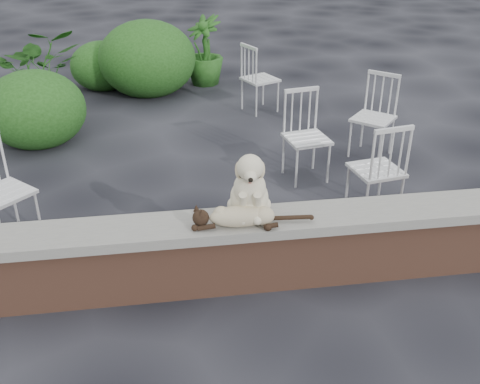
{
  "coord_description": "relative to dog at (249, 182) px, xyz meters",
  "views": [
    {
      "loc": [
        -1.56,
        -3.43,
        2.67
      ],
      "look_at": [
        -1.02,
        0.2,
        0.7
      ],
      "focal_mm": 41.23,
      "sensor_mm": 36.0,
      "label": 1
    }
  ],
  "objects": [
    {
      "name": "ground",
      "position": [
        0.97,
        -0.07,
        -0.85
      ],
      "size": [
        60.0,
        60.0,
        0.0
      ],
      "primitive_type": "plane",
      "color": "black",
      "rests_on": "ground"
    },
    {
      "name": "brick_wall",
      "position": [
        0.97,
        -0.07,
        -0.6
      ],
      "size": [
        6.0,
        0.3,
        0.5
      ],
      "primitive_type": "cube",
      "color": "brown",
      "rests_on": "ground"
    },
    {
      "name": "capstone",
      "position": [
        0.97,
        -0.07,
        -0.31
      ],
      "size": [
        6.2,
        0.4,
        0.08
      ],
      "primitive_type": "cube",
      "color": "slate",
      "rests_on": "brick_wall"
    },
    {
      "name": "dog",
      "position": [
        0.0,
        0.0,
        0.0
      ],
      "size": [
        0.41,
        0.51,
        0.54
      ],
      "primitive_type": null,
      "rotation": [
        0.0,
        0.0,
        -0.13
      ],
      "color": "beige",
      "rests_on": "capstone"
    },
    {
      "name": "cat",
      "position": [
        -0.08,
        -0.15,
        -0.18
      ],
      "size": [
        1.06,
        0.39,
        0.18
      ],
      "primitive_type": null,
      "rotation": [
        0.0,
        0.0,
        -0.13
      ],
      "color": "tan",
      "rests_on": "capstone"
    },
    {
      "name": "chair_a",
      "position": [
        -1.98,
        0.86,
        -0.38
      ],
      "size": [
        0.79,
        0.79,
        0.94
      ],
      "primitive_type": null,
      "rotation": [
        0.0,
        0.0,
        0.79
      ],
      "color": "silver",
      "rests_on": "ground"
    },
    {
      "name": "chair_b",
      "position": [
        0.87,
        1.64,
        -0.38
      ],
      "size": [
        0.65,
        0.65,
        0.94
      ],
      "primitive_type": null,
      "rotation": [
        0.0,
        0.0,
        0.17
      ],
      "color": "silver",
      "rests_on": "ground"
    },
    {
      "name": "chair_c",
      "position": [
        1.32,
        0.83,
        -0.38
      ],
      "size": [
        0.65,
        0.65,
        0.94
      ],
      "primitive_type": null,
      "rotation": [
        0.0,
        0.0,
        3.31
      ],
      "color": "silver",
      "rests_on": "ground"
    },
    {
      "name": "chair_d",
      "position": [
        1.77,
        2.11,
        -0.38
      ],
      "size": [
        0.79,
        0.79,
        0.94
      ],
      "primitive_type": null,
      "rotation": [
        0.0,
        0.0,
        -0.74
      ],
      "color": "silver",
      "rests_on": "ground"
    },
    {
      "name": "chair_e",
      "position": [
        0.77,
        3.8,
        -0.38
      ],
      "size": [
        0.74,
        0.74,
        0.94
      ],
      "primitive_type": null,
      "rotation": [
        0.0,
        0.0,
        1.99
      ],
      "color": "silver",
      "rests_on": "ground"
    },
    {
      "name": "potted_plant_a",
      "position": [
        -2.16,
        4.01,
        -0.25
      ],
      "size": [
        1.3,
        1.2,
        1.21
      ],
      "primitive_type": "imported",
      "rotation": [
        0.0,
        0.0,
        0.28
      ],
      "color": "#1C4413",
      "rests_on": "ground"
    },
    {
      "name": "potted_plant_b",
      "position": [
        0.12,
        5.17,
        -0.31
      ],
      "size": [
        0.84,
        0.84,
        1.07
      ],
      "primitive_type": "imported",
      "rotation": [
        0.0,
        0.0,
        -0.95
      ],
      "color": "#1C4413",
      "rests_on": "ground"
    },
    {
      "name": "shrubbery",
      "position": [
        -1.28,
        4.37,
        -0.39
      ],
      "size": [
        2.65,
        3.14,
        1.15
      ],
      "color": "#1C4413",
      "rests_on": "ground"
    }
  ]
}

